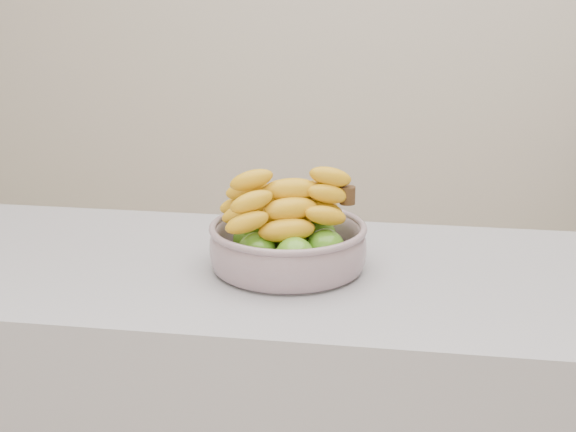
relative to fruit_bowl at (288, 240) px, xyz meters
name	(u,v)px	position (x,y,z in m)	size (l,w,h in m)	color
fruit_bowl	(288,240)	(0.00, 0.00, 0.00)	(0.29, 0.29, 0.17)	#A2B5C3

